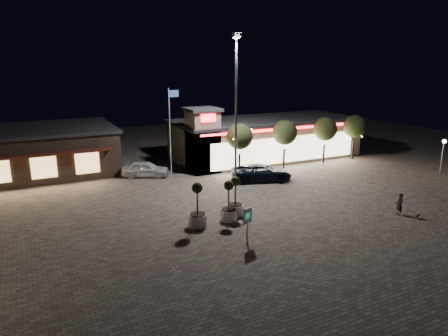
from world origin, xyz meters
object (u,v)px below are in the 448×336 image
pickup_truck (261,173)px  planter_mid (229,208)px  planter_left (198,213)px  valet_sign (247,219)px  white_sedan (146,169)px  pedestrian (400,204)px

pickup_truck → planter_mid: size_ratio=1.96×
planter_left → valet_sign: (1.66, -3.40, 0.54)m
planter_mid → valet_sign: bearing=-99.3°
valet_sign → planter_mid: bearing=80.7°
white_sedan → planter_mid: size_ratio=1.56×
pedestrian → valet_sign: (-11.44, 0.85, 0.68)m
planter_left → pickup_truck: bearing=37.9°
white_sedan → planter_mid: 12.94m
pedestrian → valet_sign: bearing=-78.6°
white_sedan → pedestrian: 21.40m
white_sedan → pedestrian: (12.87, -17.09, 0.04)m
pickup_truck → pedestrian: (4.06, -11.30, 0.03)m
white_sedan → pedestrian: pedestrian is taller
pedestrian → planter_left: bearing=-92.3°
pedestrian → planter_left: planter_left is taller
valet_sign → white_sedan: bearing=95.1°
white_sedan → planter_left: 12.84m
pedestrian → planter_left: (-13.10, 4.26, 0.13)m
pedestrian → valet_sign: size_ratio=0.74×
white_sedan → planter_mid: (2.00, -12.79, 0.12)m
planter_mid → white_sedan: bearing=98.9°
pedestrian → white_sedan: bearing=-127.3°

